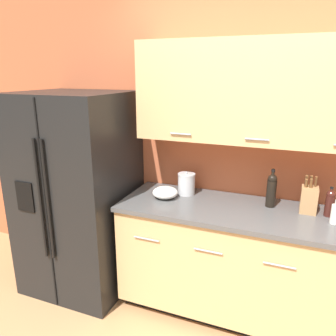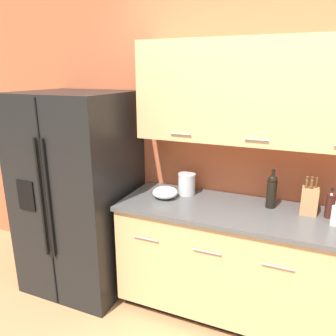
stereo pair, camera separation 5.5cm
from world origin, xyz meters
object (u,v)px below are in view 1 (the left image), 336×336
Objects in this scene: refrigerator at (79,193)px; knife_block at (309,199)px; mixing_bowl at (165,192)px; wine_bottle at (271,190)px; oil_bottle at (330,203)px; steel_canister at (186,184)px; soap_dispenser at (335,214)px.

knife_block is (1.83, 0.20, 0.14)m from refrigerator.
mixing_bowl is at bearing -173.75° from knife_block.
refrigerator is 1.60m from wine_bottle.
steel_canister is (-1.06, 0.04, -0.01)m from oil_bottle.
mixing_bowl is at bearing 179.25° from soap_dispenser.
refrigerator is 0.78m from mixing_bowl.
wine_bottle is at bearing 176.91° from knife_block.
refrigerator reaches higher than soap_dispenser.
steel_canister is 0.94× the size of mixing_bowl.
mixing_bowl is at bearing -170.76° from wine_bottle.
knife_block is at bearing 6.25° from mixing_bowl.
oil_bottle is at bearing -6.30° from knife_block.
soap_dispenser is (1.99, 0.07, 0.11)m from refrigerator.
knife_block reaches higher than steel_canister.
knife_block is 1.28× the size of oil_bottle.
refrigerator is at bearing -173.78° from knife_block.
refrigerator reaches higher than knife_block.
wine_bottle reaches higher than mixing_bowl.
steel_canister is at bearing 171.58° from soap_dispenser.
mixing_bowl is at bearing -131.94° from steel_canister.
oil_bottle is 1.06m from steel_canister.
knife_block reaches higher than oil_bottle.
oil_bottle is 1.06× the size of mixing_bowl.
steel_canister is (0.90, 0.23, 0.13)m from refrigerator.
wine_bottle reaches higher than soap_dispenser.
mixing_bowl is (-0.13, -0.14, -0.04)m from steel_canister.
knife_block is 0.21m from soap_dispenser.
wine_bottle is 1.44× the size of mixing_bowl.
oil_bottle is at bearing 5.37° from refrigerator.
soap_dispenser is 0.90× the size of steel_canister.
wine_bottle reaches higher than knife_block.
soap_dispenser is 0.85× the size of mixing_bowl.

